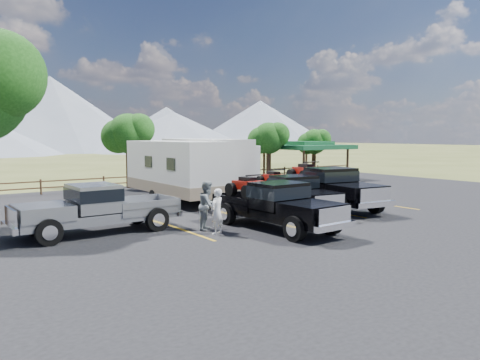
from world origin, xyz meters
TOP-DOWN VIEW (x-y plane):
  - ground at (0.00, 0.00)m, footprint 320.00×320.00m
  - asphalt_lot at (0.00, 3.00)m, footprint 44.00×34.00m
  - stall_lines at (0.00, 4.00)m, footprint 12.12×5.50m
  - tree_ne_a at (8.97, 17.01)m, footprint 3.11×2.92m
  - tree_ne_b at (14.98, 18.01)m, footprint 2.77×2.59m
  - tree_north at (-2.03, 19.02)m, footprint 3.46×3.24m
  - rail_fence at (2.00, 18.50)m, footprint 36.12×0.12m
  - pavilion at (13.00, 17.00)m, footprint 6.20×6.20m
  - rig_left at (-2.92, 1.77)m, footprint 2.41×6.31m
  - rig_center at (0.18, 4.31)m, footprint 2.79×6.22m
  - rig_right at (2.66, 4.34)m, footprint 3.14×7.12m
  - trailer_left at (-2.62, 10.75)m, footprint 2.60×9.65m
  - trailer_center at (-0.04, 11.95)m, footprint 3.51×10.02m
  - trailer_right at (2.51, 14.05)m, footprint 3.40×8.83m
  - pickup_silver at (-8.89, 4.93)m, footprint 6.28×2.33m
  - person_a at (-5.32, 2.22)m, footprint 0.73×0.60m
  - person_b at (-5.14, 3.16)m, footprint 1.18×1.17m

SIDE VIEW (x-z plane):
  - ground at x=0.00m, z-range 0.00..0.00m
  - asphalt_lot at x=0.00m, z-range 0.00..0.04m
  - stall_lines at x=0.00m, z-range 0.04..0.05m
  - rail_fence at x=2.00m, z-range 0.11..1.11m
  - person_a at x=-5.32m, z-range 0.04..1.76m
  - person_b at x=-5.14m, z-range 0.04..1.96m
  - rig_center at x=0.18m, z-range 0.00..2.01m
  - pickup_silver at x=-8.89m, z-range 0.08..1.95m
  - rig_left at x=-2.92m, z-range 0.00..2.08m
  - rig_right at x=2.66m, z-range 0.00..2.30m
  - trailer_right at x=2.51m, z-range 0.11..3.16m
  - trailer_left at x=-2.62m, z-range 0.12..3.48m
  - trailer_center at x=-0.04m, z-range 0.12..3.58m
  - pavilion at x=13.00m, z-range 1.18..4.40m
  - tree_ne_b at x=14.98m, z-range 0.99..5.26m
  - tree_ne_a at x=8.97m, z-range 1.10..5.86m
  - tree_north at x=-2.03m, z-range 1.21..6.46m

